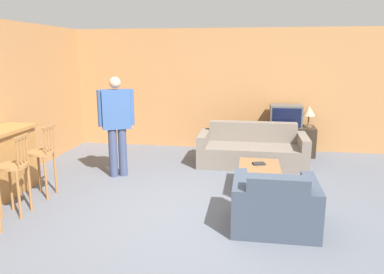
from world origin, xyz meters
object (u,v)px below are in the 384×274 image
at_px(armchair_near, 275,206).
at_px(tv_unit, 284,140).
at_px(person_by_window, 117,121).
at_px(bar_chair_far, 42,158).
at_px(table_lamp, 309,112).
at_px(coffee_table, 259,170).
at_px(tv, 286,116).
at_px(couch_far, 252,150).
at_px(book_on_table, 259,164).
at_px(bar_chair_mid, 14,173).

xyz_separation_m(armchair_near, tv_unit, (0.39, 3.50, 0.02)).
bearing_deg(tv_unit, person_by_window, -147.14).
relative_size(bar_chair_far, person_by_window, 0.63).
bearing_deg(bar_chair_far, table_lamp, 35.44).
height_order(coffee_table, tv, tv).
bearing_deg(couch_far, bar_chair_far, -144.91).
bearing_deg(armchair_near, book_on_table, 96.81).
relative_size(couch_far, book_on_table, 9.42).
height_order(bar_chair_far, coffee_table, bar_chair_far).
height_order(armchair_near, coffee_table, armchair_near).
bearing_deg(tv, couch_far, -128.77).
xyz_separation_m(bar_chair_far, book_on_table, (3.14, 0.87, -0.19)).
distance_m(couch_far, table_lamp, 1.54).
height_order(tv, person_by_window, person_by_window).
distance_m(couch_far, coffee_table, 1.41).
relative_size(bar_chair_mid, tv_unit, 0.88).
height_order(bar_chair_far, table_lamp, bar_chair_far).
bearing_deg(book_on_table, coffee_table, -86.74).
bearing_deg(bar_chair_far, tv_unit, 38.68).
bearing_deg(tv, armchair_near, -96.40).
height_order(book_on_table, person_by_window, person_by_window).
bearing_deg(bar_chair_far, coffee_table, 13.06).
bearing_deg(book_on_table, bar_chair_mid, -153.94).
bearing_deg(tv_unit, bar_chair_mid, -135.56).
relative_size(bar_chair_far, table_lamp, 2.47).
distance_m(book_on_table, table_lamp, 2.39).
xyz_separation_m(bar_chair_mid, couch_far, (3.04, 2.80, -0.30)).
bearing_deg(bar_chair_mid, couch_far, 42.68).
distance_m(bar_chair_far, coffee_table, 3.25).
relative_size(armchair_near, tv, 1.58).
bearing_deg(person_by_window, tv, 32.81).
height_order(armchair_near, person_by_window, person_by_window).
bearing_deg(coffee_table, tv_unit, 76.12).
bearing_deg(bar_chair_mid, person_by_window, 66.19).
height_order(armchair_near, tv, tv).
xyz_separation_m(tv_unit, book_on_table, (-0.56, -2.09, 0.09)).
xyz_separation_m(couch_far, tv, (0.66, 0.83, 0.55)).
bearing_deg(couch_far, tv, 51.23).
height_order(couch_far, table_lamp, table_lamp).
relative_size(couch_far, tv, 3.15).
relative_size(bar_chair_mid, armchair_near, 1.06).
relative_size(bar_chair_far, couch_far, 0.53).
height_order(bar_chair_mid, bar_chair_far, same).
relative_size(tv_unit, book_on_table, 5.69).
bearing_deg(couch_far, armchair_near, -84.21).
xyz_separation_m(bar_chair_mid, bar_chair_far, (0.00, 0.67, 0.00)).
distance_m(couch_far, tv_unit, 1.06).
xyz_separation_m(couch_far, book_on_table, (0.10, -1.27, 0.12)).
height_order(couch_far, coffee_table, couch_far).
xyz_separation_m(coffee_table, table_lamp, (1.01, 2.23, 0.59)).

